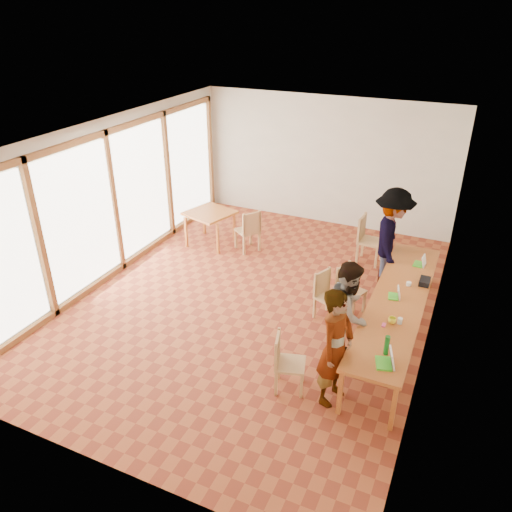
# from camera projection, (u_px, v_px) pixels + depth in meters

# --- Properties ---
(ground) EXTENTS (8.00, 8.00, 0.00)m
(ground) POSITION_uv_depth(u_px,v_px,m) (255.00, 300.00, 9.06)
(ground) COLOR #994725
(ground) RESTS_ON ground
(wall_back) EXTENTS (6.00, 0.10, 3.00)m
(wall_back) POSITION_uv_depth(u_px,v_px,m) (326.00, 162.00, 11.61)
(wall_back) COLOR beige
(wall_back) RESTS_ON ground
(wall_front) EXTENTS (6.00, 0.10, 3.00)m
(wall_front) POSITION_uv_depth(u_px,v_px,m) (93.00, 367.00, 5.14)
(wall_front) COLOR beige
(wall_front) RESTS_ON ground
(wall_right) EXTENTS (0.10, 8.00, 3.00)m
(wall_right) POSITION_uv_depth(u_px,v_px,m) (441.00, 259.00, 7.27)
(wall_right) COLOR beige
(wall_right) RESTS_ON ground
(window_wall) EXTENTS (0.10, 8.00, 3.00)m
(window_wall) POSITION_uv_depth(u_px,v_px,m) (113.00, 199.00, 9.46)
(window_wall) COLOR white
(window_wall) RESTS_ON ground
(ceiling) EXTENTS (6.00, 8.00, 0.04)m
(ceiling) POSITION_uv_depth(u_px,v_px,m) (254.00, 134.00, 7.67)
(ceiling) COLOR white
(ceiling) RESTS_ON wall_back
(communal_table) EXTENTS (0.80, 4.00, 0.75)m
(communal_table) POSITION_uv_depth(u_px,v_px,m) (398.00, 302.00, 7.72)
(communal_table) COLOR #C2702B
(communal_table) RESTS_ON ground
(side_table) EXTENTS (0.90, 0.90, 0.75)m
(side_table) POSITION_uv_depth(u_px,v_px,m) (210.00, 215.00, 10.87)
(side_table) COLOR #C2702B
(side_table) RESTS_ON ground
(chair_near) EXTENTS (0.50, 0.50, 0.46)m
(chair_near) POSITION_uv_depth(u_px,v_px,m) (284.00, 357.00, 6.79)
(chair_near) COLOR tan
(chair_near) RESTS_ON ground
(chair_mid) EXTENTS (0.52, 0.52, 0.45)m
(chair_mid) POSITION_uv_depth(u_px,v_px,m) (326.00, 290.00, 8.38)
(chair_mid) COLOR tan
(chair_mid) RESTS_ON ground
(chair_far) EXTENTS (0.52, 0.52, 0.47)m
(chair_far) POSITION_uv_depth(u_px,v_px,m) (347.00, 284.00, 8.52)
(chair_far) COLOR tan
(chair_far) RESTS_ON ground
(chair_empty) EXTENTS (0.48, 0.48, 0.53)m
(chair_empty) POSITION_uv_depth(u_px,v_px,m) (366.00, 234.00, 10.15)
(chair_empty) COLOR tan
(chair_empty) RESTS_ON ground
(chair_spare) EXTENTS (0.61, 0.61, 0.50)m
(chair_spare) POSITION_uv_depth(u_px,v_px,m) (250.00, 227.00, 10.56)
(chair_spare) COLOR tan
(chair_spare) RESTS_ON ground
(person_near) EXTENTS (0.53, 0.69, 1.70)m
(person_near) POSITION_uv_depth(u_px,v_px,m) (336.00, 348.00, 6.46)
(person_near) COLOR gray
(person_near) RESTS_ON ground
(person_mid) EXTENTS (0.63, 0.80, 1.63)m
(person_mid) POSITION_uv_depth(u_px,v_px,m) (349.00, 312.00, 7.26)
(person_mid) COLOR gray
(person_mid) RESTS_ON ground
(person_far) EXTENTS (0.91, 1.34, 1.92)m
(person_far) POSITION_uv_depth(u_px,v_px,m) (391.00, 239.00, 9.14)
(person_far) COLOR gray
(person_far) RESTS_ON ground
(laptop_near) EXTENTS (0.30, 0.32, 0.23)m
(laptop_near) POSITION_uv_depth(u_px,v_px,m) (388.00, 361.00, 6.28)
(laptop_near) COLOR #48CC2B
(laptop_near) RESTS_ON communal_table
(laptop_mid) EXTENTS (0.22, 0.24, 0.18)m
(laptop_mid) POSITION_uv_depth(u_px,v_px,m) (396.00, 295.00, 7.71)
(laptop_mid) COLOR #48CC2B
(laptop_mid) RESTS_ON communal_table
(laptop_far) EXTENTS (0.21, 0.24, 0.19)m
(laptop_far) POSITION_uv_depth(u_px,v_px,m) (421.00, 263.00, 8.64)
(laptop_far) COLOR #48CC2B
(laptop_far) RESTS_ON communal_table
(yellow_mug) EXTENTS (0.14, 0.14, 0.09)m
(yellow_mug) POSITION_uv_depth(u_px,v_px,m) (392.00, 320.00, 7.10)
(yellow_mug) COLOR #F9F734
(yellow_mug) RESTS_ON communal_table
(green_bottle) EXTENTS (0.07, 0.07, 0.28)m
(green_bottle) POSITION_uv_depth(u_px,v_px,m) (387.00, 345.00, 6.44)
(green_bottle) COLOR #156622
(green_bottle) RESTS_ON communal_table
(clear_glass) EXTENTS (0.07, 0.07, 0.09)m
(clear_glass) POSITION_uv_depth(u_px,v_px,m) (400.00, 321.00, 7.09)
(clear_glass) COLOR silver
(clear_glass) RESTS_ON communal_table
(condiment_cup) EXTENTS (0.08, 0.08, 0.06)m
(condiment_cup) POSITION_uv_depth(u_px,v_px,m) (409.00, 284.00, 8.04)
(condiment_cup) COLOR white
(condiment_cup) RESTS_ON communal_table
(pink_phone) EXTENTS (0.05, 0.10, 0.01)m
(pink_phone) POSITION_uv_depth(u_px,v_px,m) (384.00, 325.00, 7.07)
(pink_phone) COLOR #EF4C94
(pink_phone) RESTS_ON communal_table
(black_pouch) EXTENTS (0.16, 0.26, 0.09)m
(black_pouch) POSITION_uv_depth(u_px,v_px,m) (425.00, 281.00, 8.08)
(black_pouch) COLOR black
(black_pouch) RESTS_ON communal_table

